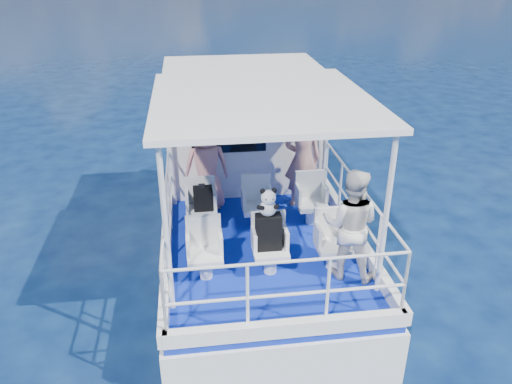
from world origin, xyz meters
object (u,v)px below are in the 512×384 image
(passenger_port_fwd, at_px, (206,166))
(passenger_stbd_aft, at_px, (350,225))
(panda, at_px, (268,202))
(backpack_center, at_px, (268,232))

(passenger_port_fwd, height_order, passenger_stbd_aft, passenger_stbd_aft)
(passenger_port_fwd, xyz_separation_m, panda, (0.73, -2.07, 0.31))
(panda, bearing_deg, passenger_stbd_aft, -11.70)
(passenger_stbd_aft, bearing_deg, passenger_port_fwd, -27.43)
(passenger_stbd_aft, bearing_deg, panda, 12.48)
(passenger_port_fwd, distance_m, passenger_stbd_aft, 2.92)
(passenger_stbd_aft, distance_m, panda, 1.14)
(passenger_port_fwd, relative_size, passenger_stbd_aft, 0.98)
(backpack_center, height_order, panda, panda)
(passenger_port_fwd, bearing_deg, passenger_stbd_aft, 123.22)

